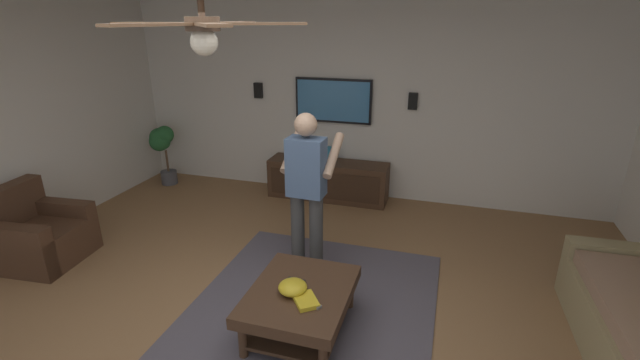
# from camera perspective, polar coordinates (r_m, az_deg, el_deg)

# --- Properties ---
(ground_plane) EXTENTS (8.07, 8.07, 0.00)m
(ground_plane) POSITION_cam_1_polar(r_m,az_deg,el_deg) (3.85, -6.32, -19.60)
(ground_plane) COLOR olive
(wall_back_tv) EXTENTS (0.10, 6.93, 2.74)m
(wall_back_tv) POSITION_cam_1_polar(r_m,az_deg,el_deg) (6.21, 5.27, 10.19)
(wall_back_tv) COLOR silver
(wall_back_tv) RESTS_ON ground
(area_rug) EXTENTS (2.68, 2.15, 0.01)m
(area_rug) POSITION_cam_1_polar(r_m,az_deg,el_deg) (4.04, -1.53, -17.13)
(area_rug) COLOR #514C56
(area_rug) RESTS_ON ground
(armchair) EXTENTS (0.87, 0.88, 0.82)m
(armchair) POSITION_cam_1_polar(r_m,az_deg,el_deg) (5.58, -32.84, -6.16)
(armchair) COLOR #472D1E
(armchair) RESTS_ON ground
(coffee_table) EXTENTS (1.00, 0.80, 0.40)m
(coffee_table) POSITION_cam_1_polar(r_m,az_deg,el_deg) (3.72, -2.59, -15.40)
(coffee_table) COLOR #422B1C
(coffee_table) RESTS_ON ground
(media_console) EXTENTS (0.45, 1.70, 0.55)m
(media_console) POSITION_cam_1_polar(r_m,az_deg,el_deg) (6.27, 1.04, 0.00)
(media_console) COLOR #422B1C
(media_console) RESTS_ON ground
(tv) EXTENTS (0.05, 1.09, 0.61)m
(tv) POSITION_cam_1_polar(r_m,az_deg,el_deg) (6.20, 1.73, 10.28)
(tv) COLOR black
(person_standing) EXTENTS (0.55, 0.55, 1.64)m
(person_standing) POSITION_cam_1_polar(r_m,az_deg,el_deg) (4.30, -1.70, -0.49)
(person_standing) COLOR #3F3F3F
(person_standing) RESTS_ON ground
(potted_plant_tall) EXTENTS (0.34, 0.36, 0.92)m
(potted_plant_tall) POSITION_cam_1_polar(r_m,az_deg,el_deg) (7.15, -19.84, 4.58)
(potted_plant_tall) COLOR #4C4C51
(potted_plant_tall) RESTS_ON ground
(bowl) EXTENTS (0.23, 0.23, 0.10)m
(bowl) POSITION_cam_1_polar(r_m,az_deg,el_deg) (3.60, -3.57, -13.75)
(bowl) COLOR gold
(bowl) RESTS_ON coffee_table
(remote_white) EXTENTS (0.15, 0.05, 0.02)m
(remote_white) POSITION_cam_1_polar(r_m,az_deg,el_deg) (3.48, -1.83, -15.85)
(remote_white) COLOR white
(remote_white) RESTS_ON coffee_table
(remote_black) EXTENTS (0.05, 0.15, 0.02)m
(remote_black) POSITION_cam_1_polar(r_m,az_deg,el_deg) (3.74, -3.11, -12.96)
(remote_black) COLOR black
(remote_black) RESTS_ON coffee_table
(remote_grey) EXTENTS (0.11, 0.15, 0.02)m
(remote_grey) POSITION_cam_1_polar(r_m,az_deg,el_deg) (3.48, -0.93, -15.81)
(remote_grey) COLOR slate
(remote_grey) RESTS_ON coffee_table
(book) EXTENTS (0.27, 0.26, 0.04)m
(book) POSITION_cam_1_polar(r_m,az_deg,el_deg) (3.51, -1.88, -15.44)
(book) COLOR gold
(book) RESTS_ON coffee_table
(vase_round) EXTENTS (0.22, 0.22, 0.22)m
(vase_round) POSITION_cam_1_polar(r_m,az_deg,el_deg) (6.17, 1.19, 3.44)
(vase_round) COLOR teal
(vase_round) RESTS_ON media_console
(wall_speaker_left) EXTENTS (0.06, 0.12, 0.22)m
(wall_speaker_left) POSITION_cam_1_polar(r_m,az_deg,el_deg) (6.02, 12.00, 10.00)
(wall_speaker_left) COLOR black
(wall_speaker_right) EXTENTS (0.06, 0.12, 0.22)m
(wall_speaker_right) POSITION_cam_1_polar(r_m,az_deg,el_deg) (6.59, -8.04, 11.47)
(wall_speaker_right) COLOR black
(ceiling_fan) EXTENTS (1.19, 1.17, 0.46)m
(ceiling_fan) POSITION_cam_1_polar(r_m,az_deg,el_deg) (2.74, -14.98, 18.49)
(ceiling_fan) COLOR #4C3828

